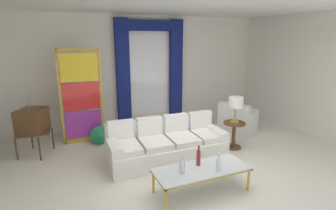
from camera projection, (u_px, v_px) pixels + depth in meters
The scene contains 16 objects.
ground_plane at pixel (190, 170), 4.89m from camera, with size 16.00×16.00×0.00m, color silver.
wall_rear at pixel (140, 71), 7.25m from camera, with size 8.00×0.12×3.00m, color white.
wall_right at pixel (312, 76), 6.43m from camera, with size 0.12×7.00×3.00m, color white.
ceiling_slab at pixel (174, 4), 4.85m from camera, with size 8.00×7.60×0.04m, color white.
curtained_window at pixel (150, 63), 7.13m from camera, with size 2.00×0.17×2.70m.
couch_white_long at pixel (166, 144), 5.29m from camera, with size 2.36×0.97×0.86m.
coffee_table at pixel (202, 170), 4.11m from camera, with size 1.51×0.61×0.41m.
bottle_blue_decanter at pixel (198, 157), 4.17m from camera, with size 0.06×0.06×0.34m.
bottle_crystal_tall at pixel (218, 164), 3.99m from camera, with size 0.07×0.07×0.30m.
bottle_amber_squat at pixel (182, 165), 3.92m from camera, with size 0.08×0.08×0.33m.
vintage_tv at pixel (32, 122), 5.37m from camera, with size 0.71×0.75×1.35m.
armchair_white at pixel (237, 121), 6.83m from camera, with size 1.11×1.10×0.80m.
stained_glass_divider at pixel (82, 98), 5.97m from camera, with size 0.95×0.05×2.20m.
peacock_figurine at pixel (101, 136), 5.96m from camera, with size 0.44×0.60×0.50m.
round_side_table at pixel (234, 133), 5.79m from camera, with size 0.48×0.48×0.59m.
table_lamp_brass at pixel (236, 103), 5.63m from camera, with size 0.32×0.32×0.57m.
Camera 1 is at (-2.10, -3.92, 2.40)m, focal length 27.87 mm.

